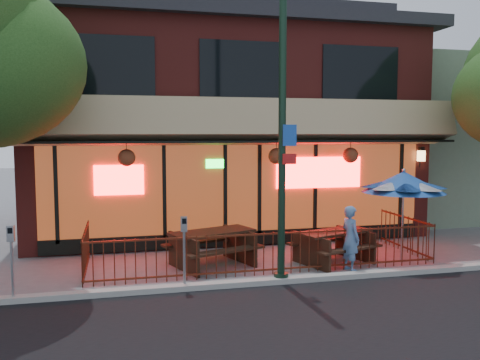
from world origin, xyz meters
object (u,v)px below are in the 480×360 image
object	(u,v)px
picnic_table_left	(212,243)
patio_umbrella	(403,182)
parking_meter_far	(11,251)
street_light	(282,138)
picnic_table_right	(334,242)
parking_meter_near	(184,240)
pedestrian	(350,238)

from	to	relation	value
picnic_table_left	patio_umbrella	xyz separation A→B (m)	(4.82, -0.56, 1.44)
picnic_table_left	parking_meter_far	distance (m)	4.58
patio_umbrella	parking_meter_far	distance (m)	9.16
picnic_table_left	parking_meter_far	bearing A→B (deg)	-157.54
patio_umbrella	picnic_table_left	bearing A→B (deg)	173.35
street_light	picnic_table_right	xyz separation A→B (m)	(1.80, 1.25, -2.61)
picnic_table_right	patio_umbrella	distance (m)	2.33
parking_meter_near	parking_meter_far	bearing A→B (deg)	-178.62
street_light	pedestrian	size ratio (longest dim) A/B	4.52
street_light	picnic_table_left	xyz separation A→B (m)	(-1.22, 1.66, -2.58)
street_light	pedestrian	xyz separation A→B (m)	(1.88, 0.50, -2.38)
street_light	parking_meter_near	bearing A→B (deg)	179.93
street_light	parking_meter_far	distance (m)	5.84
parking_meter_near	picnic_table_left	bearing A→B (deg)	61.57
pedestrian	parking_meter_near	size ratio (longest dim) A/B	1.01
patio_umbrella	parking_meter_far	bearing A→B (deg)	-172.55
patio_umbrella	parking_meter_near	distance (m)	5.90
pedestrian	parking_meter_near	bearing A→B (deg)	86.06
pedestrian	picnic_table_left	bearing A→B (deg)	58.37
parking_meter_far	patio_umbrella	bearing A→B (deg)	7.45
street_light	parking_meter_far	world-z (taller)	street_light
patio_umbrella	parking_meter_far	size ratio (longest dim) A/B	1.58
patio_umbrella	parking_meter_far	xyz separation A→B (m)	(-9.03, -1.18, -1.00)
street_light	patio_umbrella	bearing A→B (deg)	17.04
street_light	picnic_table_left	world-z (taller)	street_light
picnic_table_right	parking_meter_near	xyz separation A→B (m)	(-3.92, -1.25, 0.50)
parking_meter_far	picnic_table_left	bearing A→B (deg)	22.46
pedestrian	parking_meter_near	distance (m)	4.04
picnic_table_left	parking_meter_far	size ratio (longest dim) A/B	1.64
parking_meter_near	street_light	bearing A→B (deg)	-0.07
pedestrian	patio_umbrella	bearing A→B (deg)	-81.86
picnic_table_left	parking_meter_near	bearing A→B (deg)	-118.43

